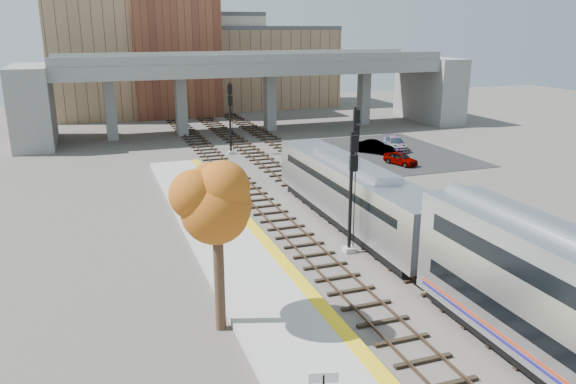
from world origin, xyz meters
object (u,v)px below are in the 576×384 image
object	(u,v)px
locomotive	(352,192)
signal_mast_near	(351,195)
car_b	(374,147)
signal_mast_far	(230,119)
tree	(216,196)
car_a	(401,158)
signal_mast_mid	(354,158)
car_c	(395,143)

from	to	relation	value
locomotive	signal_mast_near	distance (m)	4.72
car_b	signal_mast_far	bearing A→B (deg)	124.87
signal_mast_near	tree	xyz separation A→B (m)	(-8.84, -5.80, 2.48)
tree	car_b	world-z (taller)	tree
signal_mast_near	car_a	size ratio (longest dim) A/B	2.02
signal_mast_mid	car_b	distance (m)	18.11
locomotive	signal_mast_near	world-z (taller)	signal_mast_near
car_b	car_c	world-z (taller)	car_c
car_a	car_b	size ratio (longest dim) A/B	0.88
signal_mast_mid	car_c	xyz separation A→B (m)	(12.58, 15.75, -2.81)
signal_mast_mid	signal_mast_far	world-z (taller)	signal_mast_far
tree	locomotive	bearing A→B (deg)	42.02
signal_mast_mid	car_b	size ratio (longest dim) A/B	1.81
locomotive	car_b	world-z (taller)	locomotive
locomotive	signal_mast_mid	xyz separation A→B (m)	(2.00, 3.95, 1.24)
car_a	signal_mast_near	bearing A→B (deg)	-146.02
signal_mast_mid	signal_mast_near	bearing A→B (deg)	-117.10
tree	car_c	size ratio (longest dim) A/B	1.74
locomotive	car_a	distance (m)	18.01
signal_mast_mid	car_c	bearing A→B (deg)	51.38
car_a	signal_mast_mid	bearing A→B (deg)	-153.09
tree	car_c	world-z (taller)	tree
tree	signal_mast_near	bearing A→B (deg)	33.25
signal_mast_near	car_c	world-z (taller)	signal_mast_near
signal_mast_far	tree	bearing A→B (deg)	-104.82
tree	car_c	bearing A→B (deg)	49.19
car_b	car_c	xyz separation A→B (m)	(2.85, 0.75, 0.02)
signal_mast_mid	car_b	bearing A→B (deg)	57.03
locomotive	car_a	size ratio (longest dim) A/B	5.53
locomotive	car_a	world-z (taller)	locomotive
tree	car_a	size ratio (longest dim) A/B	2.32
signal_mast_mid	tree	world-z (taller)	tree
signal_mast_near	signal_mast_mid	xyz separation A→B (m)	(4.10, 8.01, 0.07)
tree	car_b	size ratio (longest dim) A/B	2.04
car_a	car_b	distance (m)	5.33
car_c	signal_mast_near	bearing A→B (deg)	-110.13
car_a	car_c	distance (m)	6.74
signal_mast_mid	car_c	world-z (taller)	signal_mast_mid
signal_mast_far	car_b	world-z (taller)	signal_mast_far
signal_mast_mid	car_c	distance (m)	20.35
signal_mast_near	car_c	bearing A→B (deg)	54.93
car_b	tree	bearing A→B (deg)	-164.96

